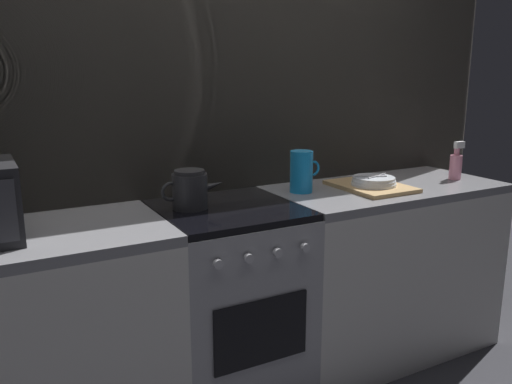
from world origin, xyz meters
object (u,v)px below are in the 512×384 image
(dish_pile, at_px, (372,184))
(spray_bottle, at_px, (456,165))
(pitcher, at_px, (302,171))
(stove_unit, at_px, (229,304))
(kettle, at_px, (190,190))

(dish_pile, distance_m, spray_bottle, 0.55)
(pitcher, distance_m, spray_bottle, 0.90)
(stove_unit, height_order, dish_pile, dish_pile)
(kettle, distance_m, spray_bottle, 1.48)
(pitcher, distance_m, dish_pile, 0.37)
(pitcher, xyz_separation_m, spray_bottle, (0.89, -0.14, -0.02))
(pitcher, bearing_deg, stove_unit, -168.68)
(dish_pile, bearing_deg, kettle, 175.35)
(kettle, xyz_separation_m, pitcher, (0.59, 0.03, 0.02))
(stove_unit, distance_m, pitcher, 0.71)
(stove_unit, xyz_separation_m, spray_bottle, (1.33, -0.06, 0.53))
(kettle, xyz_separation_m, dish_pile, (0.93, -0.08, -0.06))
(kettle, height_order, pitcher, pitcher)
(stove_unit, height_order, spray_bottle, spray_bottle)
(pitcher, bearing_deg, spray_bottle, -9.09)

